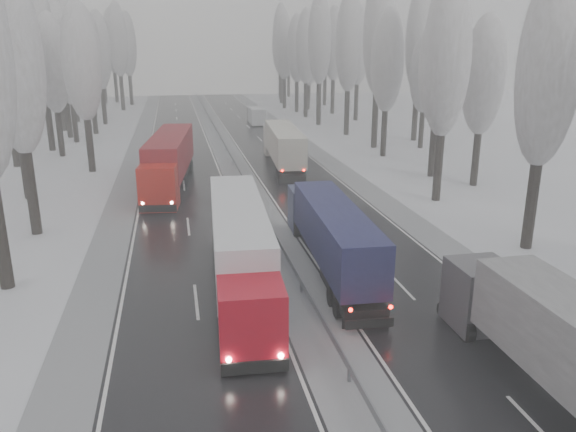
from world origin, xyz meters
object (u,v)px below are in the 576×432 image
object	(u,v)px
truck_blue_box	(330,230)
box_truck_distant	(256,116)
truck_red_white	(240,244)
truck_red_red	(169,158)
truck_cream_box	(283,144)

from	to	relation	value
truck_blue_box	box_truck_distant	world-z (taller)	truck_blue_box
box_truck_distant	truck_red_white	xyz separation A→B (m)	(-9.84, -61.66, 1.14)
truck_red_white	truck_red_red	world-z (taller)	truck_red_red
truck_red_white	truck_blue_box	bearing A→B (deg)	23.48
truck_red_red	truck_cream_box	bearing A→B (deg)	36.68
box_truck_distant	truck_red_red	world-z (taller)	truck_red_red
truck_blue_box	truck_red_white	size ratio (longest dim) A/B	0.91
truck_cream_box	truck_red_red	distance (m)	12.92
truck_blue_box	box_truck_distant	distance (m)	59.91
truck_red_red	truck_red_white	bearing A→B (deg)	-74.39
truck_red_white	truck_red_red	xyz separation A→B (m)	(-3.47, 22.26, 0.19)
truck_blue_box	truck_cream_box	bearing A→B (deg)	87.30
box_truck_distant	truck_blue_box	bearing A→B (deg)	-93.21
truck_cream_box	truck_blue_box	bearing A→B (deg)	-91.15
truck_cream_box	box_truck_distant	bearing A→B (deg)	90.56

